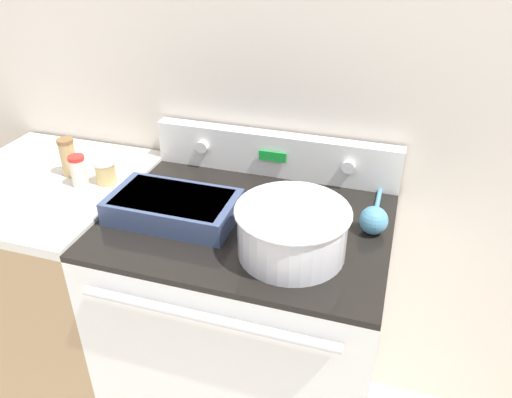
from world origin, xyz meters
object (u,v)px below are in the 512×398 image
(ladle, at_px, (374,219))
(spice_jar_red_cap, at_px, (78,171))
(casserole_dish, at_px, (173,206))
(spice_jar_white_cap, at_px, (105,171))
(spice_jar_brown_cap, at_px, (68,157))
(mixing_bowl, at_px, (292,228))

(ladle, xyz_separation_m, spice_jar_red_cap, (-0.90, -0.04, 0.03))
(casserole_dish, bearing_deg, spice_jar_red_cap, 169.38)
(spice_jar_white_cap, height_order, spice_jar_brown_cap, spice_jar_brown_cap)
(casserole_dish, bearing_deg, spice_jar_brown_cap, 164.33)
(ladle, height_order, spice_jar_white_cap, spice_jar_white_cap)
(casserole_dish, xyz_separation_m, ladle, (0.55, 0.11, -0.00))
(mixing_bowl, height_order, spice_jar_white_cap, mixing_bowl)
(ladle, height_order, spice_jar_red_cap, spice_jar_red_cap)
(spice_jar_white_cap, bearing_deg, casserole_dish, -20.48)
(spice_jar_white_cap, distance_m, spice_jar_brown_cap, 0.14)
(casserole_dish, xyz_separation_m, spice_jar_white_cap, (-0.28, 0.11, 0.01))
(mixing_bowl, xyz_separation_m, ladle, (0.19, 0.17, -0.04))
(mixing_bowl, relative_size, spice_jar_white_cap, 3.71)
(mixing_bowl, xyz_separation_m, spice_jar_white_cap, (-0.64, 0.17, -0.02))
(spice_jar_white_cap, height_order, spice_jar_red_cap, spice_jar_red_cap)
(casserole_dish, relative_size, ladle, 1.22)
(spice_jar_red_cap, xyz_separation_m, spice_jar_brown_cap, (-0.07, 0.05, 0.01))
(spice_jar_red_cap, bearing_deg, spice_jar_brown_cap, 143.66)
(spice_jar_white_cap, bearing_deg, ladle, 0.02)
(ladle, bearing_deg, casserole_dish, -169.10)
(spice_jar_red_cap, distance_m, spice_jar_brown_cap, 0.09)
(casserole_dish, height_order, spice_jar_brown_cap, spice_jar_brown_cap)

